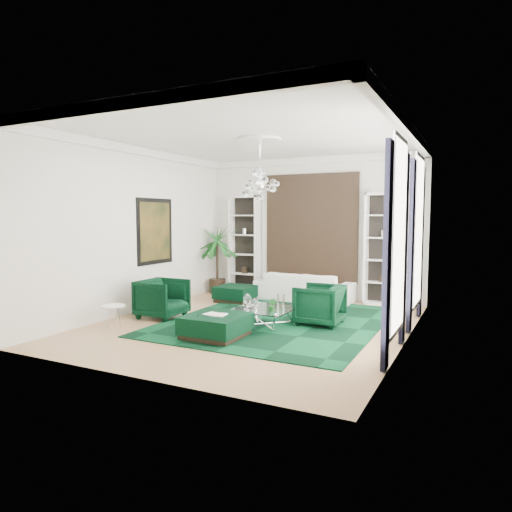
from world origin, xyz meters
The scene contains 30 objects.
floor centered at (0.00, 0.00, -0.01)m, with size 6.00×7.00×0.02m, color tan.
ceiling centered at (0.00, 0.00, 3.81)m, with size 6.00×7.00×0.02m, color white.
wall_back centered at (0.00, 3.51, 1.90)m, with size 6.00×0.02×3.80m, color silver.
wall_front centered at (0.00, -3.51, 1.90)m, with size 6.00×0.02×3.80m, color silver.
wall_left centered at (-3.01, 0.00, 1.90)m, with size 0.02×7.00×3.80m, color silver.
wall_right centered at (3.01, 0.00, 1.90)m, with size 0.02×7.00×3.80m, color silver.
crown_molding centered at (0.00, 0.00, 3.70)m, with size 6.00×7.00×0.18m, color white, non-canonical shape.
ceiling_medallion centered at (0.00, 0.30, 3.77)m, with size 0.90×0.90×0.05m, color white.
tapestry centered at (0.00, 3.46, 1.90)m, with size 2.50×0.06×2.80m, color black.
shelving_left centered at (-1.95, 3.31, 1.40)m, with size 0.90×0.38×2.80m, color white, non-canonical shape.
shelving_right centered at (1.95, 3.31, 1.40)m, with size 0.90×0.38×2.80m, color white, non-canonical shape.
painting centered at (-2.97, 0.60, 1.85)m, with size 0.04×1.30×1.60m, color black.
window_near centered at (2.99, -0.90, 1.90)m, with size 0.03×1.10×2.90m, color white.
curtain_near_a centered at (2.96, -1.68, 1.65)m, with size 0.07×0.30×3.25m, color black.
curtain_near_b centered at (2.96, -0.12, 1.65)m, with size 0.07×0.30×3.25m, color black.
window_far centered at (2.99, 1.50, 1.90)m, with size 0.03×1.10×2.90m, color white.
curtain_far_a centered at (2.96, 0.72, 1.65)m, with size 0.07×0.30×3.25m, color black.
curtain_far_b centered at (2.96, 2.28, 1.65)m, with size 0.07×0.30×3.25m, color black.
rug centered at (0.33, 0.47, 0.01)m, with size 4.20×5.00×0.02m, color black.
sofa centered at (0.02, 2.93, 0.37)m, with size 2.53×0.99×0.74m, color white.
armchair_left centered at (-2.06, -0.34, 0.43)m, with size 0.91×0.94×0.85m, color black.
armchair_right centered at (1.23, 0.56, 0.42)m, with size 0.89×0.91×0.83m, color black.
coffee_table centered at (0.30, -0.13, 0.19)m, with size 1.13×1.13×0.39m, color white, non-canonical shape.
ottoman_side centered at (-1.55, 2.05, 0.20)m, with size 0.91×0.91×0.41m, color black.
ottoman_front centered at (-0.16, -1.22, 0.21)m, with size 1.05×1.05×0.42m, color black.
book centered at (-0.16, -1.22, 0.43)m, with size 0.41×0.28×0.03m, color white.
side_table centered at (-2.35, -1.51, 0.22)m, with size 0.46×0.46×0.44m, color white.
palm centered at (-2.65, 2.95, 1.25)m, with size 1.56×1.56×2.49m, color #19591E, non-canonical shape.
chandelier centered at (-0.02, 0.34, 2.85)m, with size 0.86×0.86×0.77m, color white, non-canonical shape.
table_plant centered at (0.59, -0.37, 0.52)m, with size 0.14×0.12×0.26m, color #19591E.
Camera 1 is at (4.14, -8.23, 2.22)m, focal length 32.00 mm.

